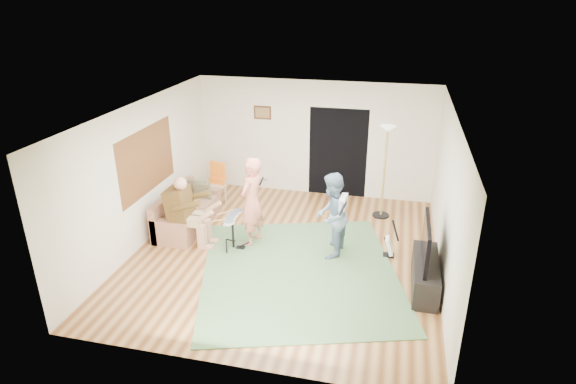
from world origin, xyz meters
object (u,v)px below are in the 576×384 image
(guitarist, at_px, (332,216))
(tv_cabinet, at_px, (425,274))
(sofa, at_px, (185,215))
(television, at_px, (426,242))
(torchiere_lamp, at_px, (386,156))
(dining_chair, at_px, (215,190))
(singer, at_px, (252,202))
(drum_kit, at_px, (233,234))
(guitar_spare, at_px, (390,246))

(guitarist, height_order, tv_cabinet, guitarist)
(sofa, relative_size, television, 1.57)
(torchiere_lamp, xyz_separation_m, dining_chair, (-3.73, -0.20, -1.04))
(sofa, height_order, torchiere_lamp, torchiere_lamp)
(singer, distance_m, television, 3.26)
(television, bearing_deg, torchiere_lamp, 106.89)
(singer, bearing_deg, drum_kit, -31.04)
(guitar_spare, xyz_separation_m, dining_chair, (-3.97, 1.50, 0.13))
(guitar_spare, bearing_deg, torchiere_lamp, 98.09)
(singer, relative_size, tv_cabinet, 1.24)
(torchiere_lamp, xyz_separation_m, tv_cabinet, (0.84, -2.60, -1.13))
(sofa, bearing_deg, guitar_spare, -3.83)
(guitarist, bearing_deg, singer, -90.79)
(guitarist, distance_m, dining_chair, 3.39)
(guitar_spare, height_order, tv_cabinet, guitar_spare)
(drum_kit, relative_size, guitarist, 0.44)
(torchiere_lamp, bearing_deg, television, -73.11)
(guitar_spare, xyz_separation_m, tv_cabinet, (0.60, -0.91, 0.04))
(torchiere_lamp, bearing_deg, guitarist, -113.63)
(sofa, height_order, dining_chair, dining_chair)
(dining_chair, distance_m, television, 5.15)
(torchiere_lamp, bearing_deg, tv_cabinet, -72.10)
(drum_kit, height_order, torchiere_lamp, torchiere_lamp)
(drum_kit, distance_m, guitar_spare, 2.93)
(drum_kit, relative_size, guitar_spare, 0.94)
(television, bearing_deg, tv_cabinet, 0.00)
(drum_kit, relative_size, torchiere_lamp, 0.35)
(guitarist, relative_size, dining_chair, 1.66)
(drum_kit, xyz_separation_m, guitar_spare, (2.90, 0.37, -0.09))
(tv_cabinet, relative_size, television, 1.19)
(guitar_spare, distance_m, torchiere_lamp, 2.07)
(sofa, relative_size, dining_chair, 1.93)
(guitarist, bearing_deg, tv_cabinet, 70.48)
(singer, relative_size, guitar_spare, 2.34)
(television, bearing_deg, sofa, 165.91)
(tv_cabinet, bearing_deg, torchiere_lamp, 107.90)
(sofa, bearing_deg, television, -14.09)
(singer, distance_m, tv_cabinet, 3.37)
(guitarist, relative_size, tv_cabinet, 1.14)
(drum_kit, xyz_separation_m, television, (3.45, -0.54, 0.54))
(drum_kit, bearing_deg, guitar_spare, 7.27)
(torchiere_lamp, distance_m, tv_cabinet, 2.96)
(tv_cabinet, bearing_deg, guitar_spare, 123.44)
(sofa, xyz_separation_m, drum_kit, (1.28, -0.65, 0.06))
(drum_kit, distance_m, tv_cabinet, 3.54)
(television, bearing_deg, guitar_spare, 121.19)
(singer, xyz_separation_m, torchiere_lamp, (2.36, 1.77, 0.51))
(torchiere_lamp, height_order, television, torchiere_lamp)
(torchiere_lamp, bearing_deg, drum_kit, -142.17)
(guitar_spare, relative_size, torchiere_lamp, 0.37)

